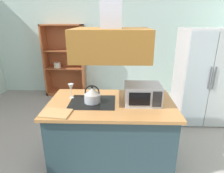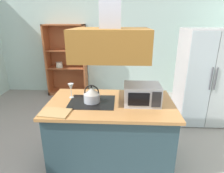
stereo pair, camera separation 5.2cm
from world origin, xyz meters
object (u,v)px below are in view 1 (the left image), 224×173
object	(u,v)px
dish_cabinet	(65,64)
wine_glass_on_counter	(71,88)
refrigerator	(202,77)
kettle	(92,95)
cutting_board	(56,113)
microwave	(142,94)

from	to	relation	value
dish_cabinet	wine_glass_on_counter	distance (m)	2.58
refrigerator	kettle	world-z (taller)	refrigerator
wine_glass_on_counter	cutting_board	bearing A→B (deg)	-98.77
dish_cabinet	microwave	xyz separation A→B (m)	(1.71, -2.61, 0.22)
cutting_board	wine_glass_on_counter	xyz separation A→B (m)	(0.07, 0.48, 0.14)
cutting_board	refrigerator	bearing A→B (deg)	34.45
cutting_board	microwave	xyz separation A→B (m)	(1.04, 0.33, 0.12)
refrigerator	wine_glass_on_counter	size ratio (longest dim) A/B	8.69
microwave	wine_glass_on_counter	size ratio (longest dim) A/B	2.23
dish_cabinet	wine_glass_on_counter	bearing A→B (deg)	-73.11
dish_cabinet	cutting_board	size ratio (longest dim) A/B	5.36
dish_cabinet	microwave	distance (m)	3.13
refrigerator	cutting_board	distance (m)	2.84
cutting_board	microwave	size ratio (longest dim) A/B	0.74
dish_cabinet	kettle	distance (m)	2.81
refrigerator	wine_glass_on_counter	bearing A→B (deg)	-153.64
microwave	kettle	bearing A→B (deg)	178.96
dish_cabinet	cutting_board	xyz separation A→B (m)	(0.67, -2.94, 0.10)
kettle	cutting_board	bearing A→B (deg)	-138.29
microwave	wine_glass_on_counter	distance (m)	0.98
microwave	refrigerator	bearing A→B (deg)	44.39
kettle	cutting_board	size ratio (longest dim) A/B	0.70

